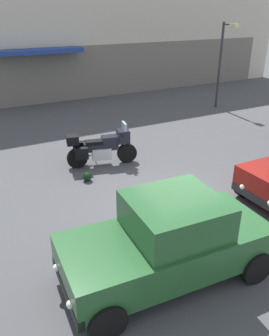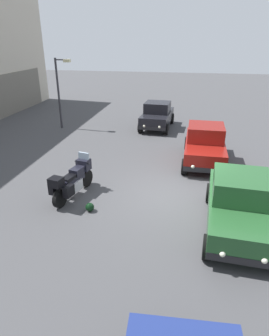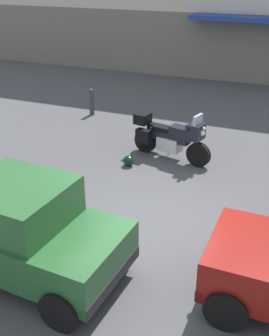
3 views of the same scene
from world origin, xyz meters
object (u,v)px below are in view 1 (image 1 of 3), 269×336
at_px(helmet, 87,177).
at_px(streetlamp_curbside, 223,56).
at_px(car_wagon_end, 168,241).
at_px(motorcycle, 101,147).

relative_size(helmet, streetlamp_curbside, 0.07).
bearing_deg(streetlamp_curbside, car_wagon_end, -134.72).
bearing_deg(streetlamp_curbside, helmet, -152.53).
xyz_separation_m(helmet, streetlamp_curbside, (8.83, 4.59, 2.37)).
height_order(car_wagon_end, streetlamp_curbside, streetlamp_curbside).
distance_m(helmet, streetlamp_curbside, 10.23).
bearing_deg(car_wagon_end, motorcycle, -96.51).
height_order(motorcycle, helmet, motorcycle).
xyz_separation_m(helmet, car_wagon_end, (-0.12, -4.45, 0.67)).
bearing_deg(helmet, streetlamp_curbside, 27.47).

